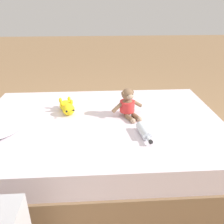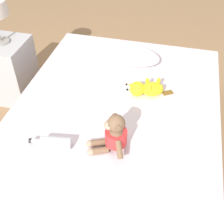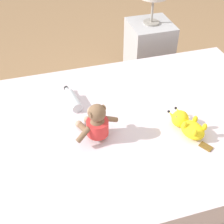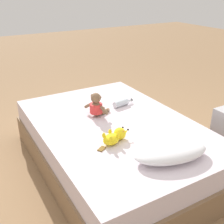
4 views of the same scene
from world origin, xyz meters
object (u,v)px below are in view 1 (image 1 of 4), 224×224
plush_yellow_creature (67,107)px  glass_bottle (144,131)px  plush_monkey (128,105)px  pillow (10,120)px  bed (101,144)px

plush_yellow_creature → glass_bottle: size_ratio=1.35×
plush_monkey → plush_yellow_creature: bearing=79.0°
pillow → plush_yellow_creature: 0.46m
plush_monkey → glass_bottle: size_ratio=1.13×
bed → pillow: size_ratio=3.29×
pillow → plush_monkey: 0.92m
glass_bottle → pillow: bearing=79.0°
plush_yellow_creature → glass_bottle: 0.72m
plush_monkey → pillow: bearing=98.2°
pillow → glass_bottle: (-0.19, -0.98, -0.02)m
pillow → glass_bottle: size_ratio=2.52×
pillow → glass_bottle: pillow is taller
bed → pillow: 0.74m
bed → glass_bottle: (-0.25, -0.30, 0.26)m
plush_monkey → plush_yellow_creature: 0.52m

